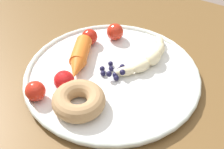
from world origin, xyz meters
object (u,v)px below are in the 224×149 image
Objects in this scene: donut at (79,101)px; tomato_far at (90,37)px; carrot_orange at (79,59)px; blueberry_pile at (113,71)px; dining_table at (107,121)px; banana at (149,57)px; plate at (112,76)px; tomato_mid at (35,91)px; tomato_extra at (64,81)px; tomato_near at (115,32)px.

tomato_far is at bearing -62.48° from donut.
blueberry_pile is (-0.07, -0.01, -0.01)m from carrot_orange.
dining_table is 7.26× the size of banana.
tomato_mid reaches higher than plate.
tomato_extra is (-0.02, 0.07, 0.00)m from carrot_orange.
carrot_orange reaches higher than plate.
tomato_extra reaches higher than tomato_mid.
banana is 4.51× the size of tomato_near.
tomato_mid is (0.03, 0.24, 0.00)m from tomato_near.
carrot_orange is 0.12m from tomato_mid.
dining_table is 0.13m from donut.
carrot_orange is at bearing 106.50° from tomato_far.
tomato_extra is (-0.03, -0.05, 0.00)m from tomato_mid.
tomato_far is (0.01, -0.19, -0.00)m from tomato_mid.
tomato_mid is (0.10, 0.09, 0.12)m from dining_table.
dining_table is at bearing -103.67° from donut.
dining_table is 32.74× the size of tomato_near.
donut is 1.71× the size of blueberry_pile.
tomato_mid is at bearing 55.54° from plate.
banana is 0.08m from blueberry_pile.
blueberry_pile is 1.43× the size of tomato_extra.
donut is at bearing 76.33° from dining_table.
tomato_extra reaches higher than carrot_orange.
tomato_far reaches higher than plate.
tomato_near reaches higher than dining_table.
banana is 0.18m from tomato_extra.
plate is at bearing 67.00° from blueberry_pile.
plate is 3.68× the size of donut.
tomato_mid is at bearing 56.38° from banana.
carrot_orange is 3.34× the size of tomato_mid.
tomato_near is at bearing -66.26° from dining_table.
tomato_near is 0.24m from tomato_mid.
banana is at bearing -108.27° from dining_table.
tomato_extra is at bearing -121.15° from tomato_mid.
plate is 0.12m from tomato_far.
blueberry_pile is at bearing -79.01° from dining_table.
donut is 2.53× the size of tomato_mid.
tomato_mid reaches higher than blueberry_pile.
donut is at bearing 85.68° from blueberry_pile.
tomato_far is 0.15m from tomato_extra.
tomato_extra is at bearing 31.02° from dining_table.
tomato_near is 0.97× the size of tomato_extra.
banana reaches higher than dining_table.
donut reaches higher than plate.
tomato_near reaches higher than plate.
tomato_near is at bearing -77.16° from donut.
tomato_far is (0.10, -0.06, 0.01)m from blueberry_pile.
dining_table is 0.14m from tomato_extra.
carrot_orange is 0.12m from donut.
donut is 0.22m from tomato_near.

